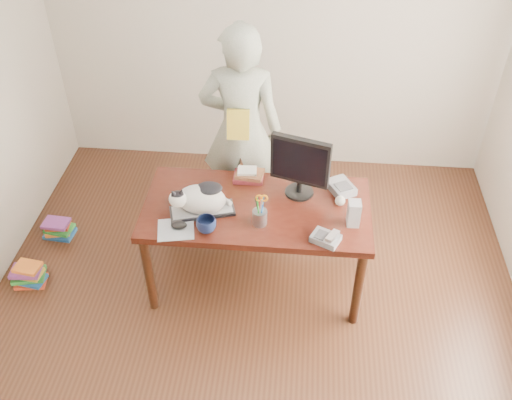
% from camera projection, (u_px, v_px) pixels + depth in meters
% --- Properties ---
extents(room, '(4.50, 4.50, 4.50)m').
position_uv_depth(room, '(247.00, 194.00, 3.17)').
color(room, black).
rests_on(room, ground).
extents(desk, '(1.60, 0.80, 0.75)m').
position_uv_depth(desk, '(258.00, 215.00, 4.16)').
color(desk, black).
rests_on(desk, ground).
extents(keyboard, '(0.47, 0.29, 0.03)m').
position_uv_depth(keyboard, '(202.00, 211.00, 3.95)').
color(keyboard, black).
rests_on(keyboard, desk).
extents(cat, '(0.43, 0.30, 0.25)m').
position_uv_depth(cat, '(199.00, 198.00, 3.88)').
color(cat, white).
rests_on(cat, keyboard).
extents(monitor, '(0.42, 0.26, 0.48)m').
position_uv_depth(monitor, '(300.00, 164.00, 3.94)').
color(monitor, black).
rests_on(monitor, desk).
extents(pen_cup, '(0.11, 0.10, 0.25)m').
position_uv_depth(pen_cup, '(260.00, 216.00, 3.83)').
color(pen_cup, gray).
rests_on(pen_cup, desk).
extents(mousepad, '(0.28, 0.26, 0.01)m').
position_uv_depth(mousepad, '(176.00, 229.00, 3.82)').
color(mousepad, '#A7ADB3').
rests_on(mousepad, desk).
extents(mouse, '(0.12, 0.09, 0.04)m').
position_uv_depth(mouse, '(179.00, 225.00, 3.82)').
color(mouse, black).
rests_on(mouse, mousepad).
extents(coffee_mug, '(0.19, 0.19, 0.10)m').
position_uv_depth(coffee_mug, '(206.00, 225.00, 3.78)').
color(coffee_mug, black).
rests_on(coffee_mug, desk).
extents(phone, '(0.22, 0.19, 0.08)m').
position_uv_depth(phone, '(326.00, 238.00, 3.72)').
color(phone, slate).
rests_on(phone, desk).
extents(speaker, '(0.09, 0.10, 0.19)m').
position_uv_depth(speaker, '(354.00, 213.00, 3.81)').
color(speaker, '#A3A3A6').
rests_on(speaker, desk).
extents(baseball, '(0.07, 0.07, 0.07)m').
position_uv_depth(baseball, '(340.00, 201.00, 4.00)').
color(baseball, '#EDE5CD').
rests_on(baseball, desk).
extents(book_stack, '(0.23, 0.18, 0.08)m').
position_uv_depth(book_stack, '(249.00, 175.00, 4.23)').
color(book_stack, '#51151C').
rests_on(book_stack, desk).
extents(calculator, '(0.24, 0.26, 0.06)m').
position_uv_depth(calculator, '(341.00, 187.00, 4.13)').
color(calculator, slate).
rests_on(calculator, desk).
extents(person, '(0.66, 0.44, 1.79)m').
position_uv_depth(person, '(241.00, 130.00, 4.51)').
color(person, beige).
rests_on(person, ground).
extents(held_book, '(0.17, 0.10, 0.23)m').
position_uv_depth(held_book, '(238.00, 125.00, 4.27)').
color(held_book, gold).
rests_on(held_book, person).
extents(book_pile_a, '(0.27, 0.22, 0.18)m').
position_uv_depth(book_pile_a, '(29.00, 275.00, 4.40)').
color(book_pile_a, '#B03319').
rests_on(book_pile_a, ground).
extents(book_pile_b, '(0.26, 0.20, 0.15)m').
position_uv_depth(book_pile_b, '(59.00, 228.00, 4.83)').
color(book_pile_b, '#184F94').
rests_on(book_pile_b, ground).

